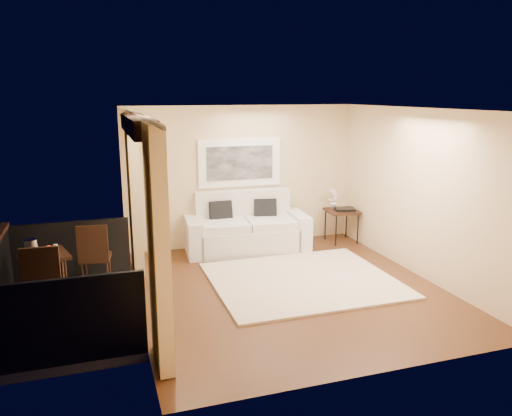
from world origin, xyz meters
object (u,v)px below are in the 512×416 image
balcony_chair_near (40,285)px  ice_bucket (31,246)px  balcony_chair_far (94,252)px  bistro_table (43,260)px  sofa (246,230)px  side_table (342,213)px  orchid (333,198)px

balcony_chair_near → ice_bucket: bearing=104.1°
balcony_chair_far → bistro_table: bearing=37.8°
bistro_table → balcony_chair_far: balcony_chair_far is taller
sofa → bistro_table: bearing=-150.2°
side_table → bistro_table: (-5.39, -1.50, 0.08)m
sofa → side_table: bearing=1.8°
balcony_chair_far → orchid: bearing=-157.2°
orchid → balcony_chair_far: 4.78m
orchid → side_table: bearing=-51.6°
orchid → balcony_chair_far: size_ratio=0.43×
side_table → ice_bucket: size_ratio=3.25×
orchid → balcony_chair_near: bearing=-154.2°
orchid → balcony_chair_far: orchid is taller
sofa → ice_bucket: (-3.56, -1.52, 0.46)m
orchid → bistro_table: size_ratio=0.56×
sofa → ice_bucket: 3.90m
side_table → balcony_chair_far: bearing=-166.8°
side_table → balcony_chair_near: 5.86m
balcony_chair_far → ice_bucket: balcony_chair_far is taller
bistro_table → sofa: bearing=25.1°
orchid → ice_bucket: size_ratio=2.19×
bistro_table → balcony_chair_far: size_ratio=0.76×
side_table → balcony_chair_far: (-4.72, -1.11, 0.00)m
balcony_chair_far → balcony_chair_near: 1.42m
sofa → bistro_table: sofa is taller
balcony_chair_near → side_table: bearing=27.5°
orchid → sofa: bearing=-178.5°
balcony_chair_near → sofa: bearing=39.8°
ice_bucket → side_table: bearing=14.4°
side_table → balcony_chair_near: bearing=-156.1°
side_table → bistro_table: bearing=-164.5°
balcony_chair_near → ice_bucket: 1.00m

